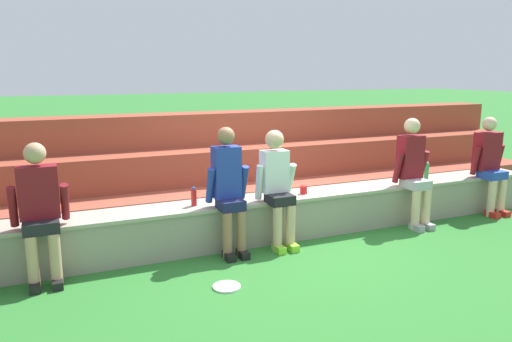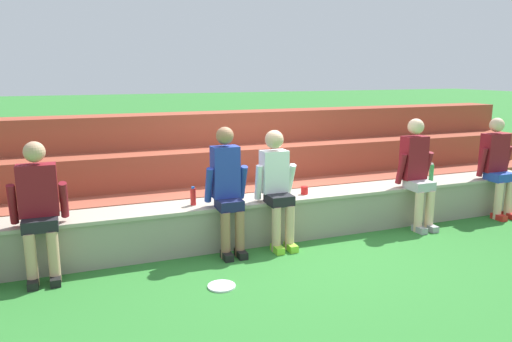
{
  "view_description": "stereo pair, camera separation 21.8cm",
  "coord_description": "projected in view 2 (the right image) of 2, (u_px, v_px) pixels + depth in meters",
  "views": [
    {
      "loc": [
        -2.7,
        -5.13,
        2.1
      ],
      "look_at": [
        -0.35,
        0.25,
        0.89
      ],
      "focal_mm": 34.46,
      "sensor_mm": 36.0,
      "label": 1
    },
    {
      "loc": [
        -2.5,
        -5.21,
        2.1
      ],
      "look_at": [
        -0.35,
        0.25,
        0.89
      ],
      "focal_mm": 34.46,
      "sensor_mm": 36.0,
      "label": 2
    }
  ],
  "objects": [
    {
      "name": "stone_seating_wall",
      "position": [
        282.0,
        215.0,
        6.24
      ],
      "size": [
        8.05,
        0.54,
        0.54
      ],
      "color": "gray",
      "rests_on": "ground"
    },
    {
      "name": "person_right_of_center",
      "position": [
        277.0,
        184.0,
        5.85
      ],
      "size": [
        0.5,
        0.54,
        1.4
      ],
      "color": "#DBAD89",
      "rests_on": "ground"
    },
    {
      "name": "plastic_cup_left_end",
      "position": [
        304.0,
        190.0,
        6.26
      ],
      "size": [
        0.09,
        0.09,
        0.1
      ],
      "primitive_type": "cylinder",
      "color": "red",
      "rests_on": "stone_seating_wall"
    },
    {
      "name": "person_far_right",
      "position": [
        417.0,
        170.0,
        6.56
      ],
      "size": [
        0.51,
        0.53,
        1.47
      ],
      "color": "beige",
      "rests_on": "ground"
    },
    {
      "name": "person_left_of_center",
      "position": [
        39.0,
        206.0,
        4.91
      ],
      "size": [
        0.56,
        0.49,
        1.41
      ],
      "color": "tan",
      "rests_on": "ground"
    },
    {
      "name": "person_center",
      "position": [
        227.0,
        187.0,
        5.62
      ],
      "size": [
        0.49,
        0.5,
        1.47
      ],
      "color": "#996B4C",
      "rests_on": "ground"
    },
    {
      "name": "frisbee",
      "position": [
        222.0,
        286.0,
        4.84
      ],
      "size": [
        0.28,
        0.28,
        0.02
      ],
      "primitive_type": "cylinder",
      "color": "white",
      "rests_on": "ground"
    },
    {
      "name": "water_bottle_near_left",
      "position": [
        431.0,
        173.0,
        6.96
      ],
      "size": [
        0.06,
        0.06,
        0.26
      ],
      "color": "green",
      "rests_on": "stone_seating_wall"
    },
    {
      "name": "ground_plane",
      "position": [
        290.0,
        243.0,
        6.07
      ],
      "size": [
        80.0,
        80.0,
        0.0
      ],
      "primitive_type": "plane",
      "color": "#2D752D"
    },
    {
      "name": "brick_bleachers",
      "position": [
        241.0,
        171.0,
        7.6
      ],
      "size": [
        10.29,
        1.67,
        1.45
      ],
      "color": "#A14A36",
      "rests_on": "ground"
    },
    {
      "name": "person_rightmost_edge",
      "position": [
        497.0,
        164.0,
        7.09
      ],
      "size": [
        0.55,
        0.5,
        1.43
      ],
      "color": "beige",
      "rests_on": "ground"
    },
    {
      "name": "water_bottle_near_right",
      "position": [
        193.0,
        196.0,
        5.74
      ],
      "size": [
        0.07,
        0.07,
        0.22
      ],
      "color": "red",
      "rests_on": "stone_seating_wall"
    }
  ]
}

